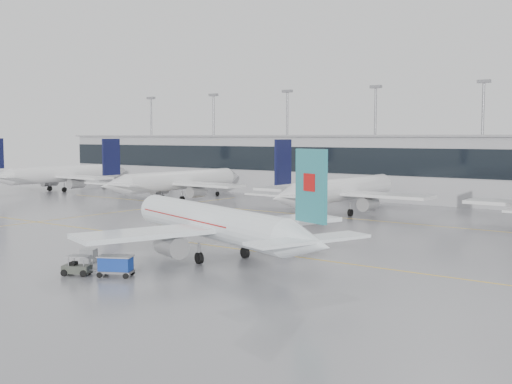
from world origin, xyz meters
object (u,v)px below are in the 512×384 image
Objects in this scene: air_canada_jet at (216,224)px; gse_unit at (89,256)px; baggage_tug at (77,268)px; baggage_cart at (116,264)px.

air_canada_jet is 25.87× the size of gse_unit.
gse_unit is at bearing 65.42° from air_canada_jet.
baggage_cart is (3.20, 1.65, 0.46)m from baggage_tug.
baggage_cart reaches higher than gse_unit.
baggage_cart is 7.24m from gse_unit.
baggage_cart reaches higher than baggage_tug.
air_canada_jet is at bearing 53.89° from baggage_cart.
air_canada_jet is at bearing 41.85° from baggage_tug.
gse_unit is at bearing 132.39° from baggage_cart.
air_canada_jet is 12.64m from gse_unit.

